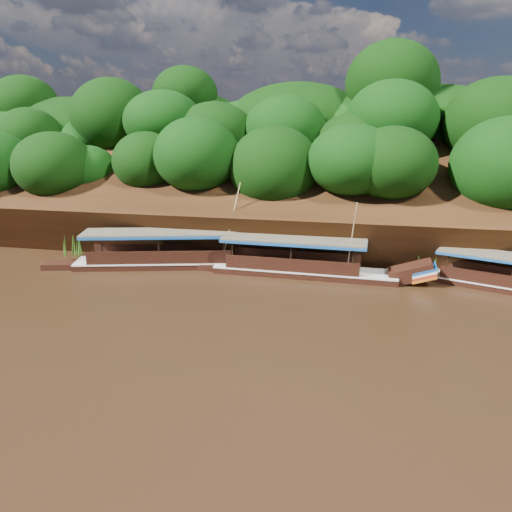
% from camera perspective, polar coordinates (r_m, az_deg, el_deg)
% --- Properties ---
extents(ground, '(160.00, 160.00, 0.00)m').
position_cam_1_polar(ground, '(27.81, 5.69, -7.02)').
color(ground, black).
rests_on(ground, ground).
extents(riverbank, '(120.00, 30.06, 19.40)m').
position_cam_1_polar(riverbank, '(49.13, 8.91, 5.14)').
color(riverbank, black).
rests_on(riverbank, ground).
extents(boat_1, '(15.06, 3.11, 5.98)m').
position_cam_1_polar(boat_1, '(34.76, 6.82, -1.35)').
color(boat_1, black).
rests_on(boat_1, ground).
extents(boat_2, '(16.81, 6.34, 6.64)m').
position_cam_1_polar(boat_2, '(37.16, -8.10, -0.26)').
color(boat_2, black).
rests_on(boat_2, ground).
extents(reeds, '(50.71, 2.52, 2.29)m').
position_cam_1_polar(reeds, '(36.80, 2.31, 0.26)').
color(reeds, '#32691A').
rests_on(reeds, ground).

